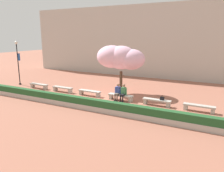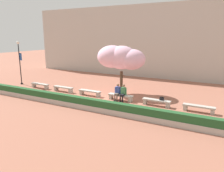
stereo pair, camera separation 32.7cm
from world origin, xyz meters
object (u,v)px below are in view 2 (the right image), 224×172
at_px(stone_bench_west_end, 40,85).
at_px(stone_bench_east_end, 156,102).
at_px(stone_bench_near_east, 120,96).
at_px(person_seated_left, 117,91).
at_px(stone_bench_center, 90,92).
at_px(cherry_tree_main, 121,58).
at_px(stone_bench_near_west, 63,88).
at_px(lamp_post_with_banner, 20,59).
at_px(stone_bench_far_east, 199,108).
at_px(handbag, 162,99).
at_px(person_seated_right, 123,92).

distance_m(stone_bench_west_end, stone_bench_east_end, 11.35).
distance_m(stone_bench_west_end, stone_bench_near_east, 8.51).
xyz_separation_m(stone_bench_near_east, person_seated_left, (-0.24, -0.05, 0.39)).
bearing_deg(stone_bench_center, cherry_tree_main, 47.74).
xyz_separation_m(stone_bench_near_west, cherry_tree_main, (4.70, 2.05, 2.74)).
distance_m(stone_bench_center, stone_bench_near_east, 2.84).
bearing_deg(cherry_tree_main, lamp_post_with_banner, -171.09).
height_order(stone_bench_center, cherry_tree_main, cherry_tree_main).
distance_m(stone_bench_far_east, handbag, 2.48).
distance_m(stone_bench_near_west, stone_bench_far_east, 11.35).
bearing_deg(stone_bench_west_end, handbag, 0.08).
bearing_deg(stone_bench_center, stone_bench_near_west, 180.00).
height_order(stone_bench_west_end, cherry_tree_main, cherry_tree_main).
distance_m(stone_bench_near_east, stone_bench_far_east, 5.67).
bearing_deg(stone_bench_far_east, person_seated_left, -179.48).
distance_m(stone_bench_west_end, lamp_post_with_banner, 3.80).
bearing_deg(stone_bench_far_east, stone_bench_west_end, 180.00).
distance_m(stone_bench_center, person_seated_left, 2.63).
bearing_deg(cherry_tree_main, stone_bench_near_east, -64.54).
height_order(person_seated_right, lamp_post_with_banner, lamp_post_with_banner).
xyz_separation_m(stone_bench_near_west, person_seated_left, (5.43, -0.05, 0.39)).
bearing_deg(handbag, stone_bench_near_west, -179.90).
height_order(stone_bench_far_east, lamp_post_with_banner, lamp_post_with_banner).
distance_m(stone_bench_west_end, stone_bench_center, 5.67).
xyz_separation_m(stone_bench_near_west, stone_bench_center, (2.84, 0.00, 0.00)).
height_order(stone_bench_center, person_seated_right, person_seated_right).
bearing_deg(stone_bench_east_end, stone_bench_near_east, 180.00).
bearing_deg(stone_bench_near_west, stone_bench_west_end, 180.00).
xyz_separation_m(stone_bench_west_end, stone_bench_east_end, (11.35, 0.00, 0.00)).
xyz_separation_m(stone_bench_far_east, lamp_post_with_banner, (-17.19, 0.40, 2.29)).
height_order(stone_bench_near_east, lamp_post_with_banner, lamp_post_with_banner).
height_order(stone_bench_west_end, handbag, handbag).
xyz_separation_m(person_seated_left, lamp_post_with_banner, (-11.27, 0.45, 1.90)).
relative_size(stone_bench_near_east, handbag, 5.95).
bearing_deg(stone_bench_near_east, person_seated_left, -167.44).
relative_size(person_seated_right, lamp_post_with_banner, 0.30).
bearing_deg(stone_bench_center, stone_bench_east_end, 0.00).
xyz_separation_m(person_seated_right, handbag, (2.97, 0.07, -0.12)).
distance_m(stone_bench_near_west, lamp_post_with_banner, 6.28).
height_order(stone_bench_west_end, stone_bench_far_east, same).
bearing_deg(stone_bench_center, stone_bench_west_end, 180.00).
bearing_deg(stone_bench_far_east, person_seated_right, -179.43).
distance_m(handbag, cherry_tree_main, 5.27).
xyz_separation_m(stone_bench_near_west, stone_bench_far_east, (11.35, 0.00, 0.00)).
height_order(stone_bench_far_east, handbag, handbag).
bearing_deg(stone_bench_west_end, lamp_post_with_banner, 172.49).
bearing_deg(cherry_tree_main, stone_bench_west_end, -164.79).
bearing_deg(person_seated_left, lamp_post_with_banner, 177.72).
height_order(stone_bench_near_west, person_seated_left, person_seated_left).
distance_m(stone_bench_center, stone_bench_far_east, 8.51).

